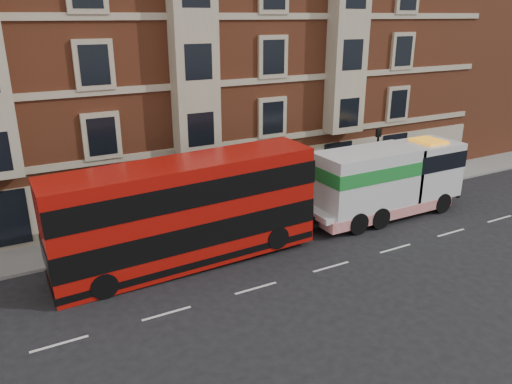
# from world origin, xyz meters

# --- Properties ---
(ground) EXTENTS (120.00, 120.00, 0.00)m
(ground) POSITION_xyz_m (0.00, 0.00, 0.00)
(ground) COLOR black
(ground) RESTS_ON ground
(sidewalk) EXTENTS (90.00, 3.00, 0.15)m
(sidewalk) POSITION_xyz_m (0.00, 7.50, 0.07)
(sidewalk) COLOR slate
(sidewalk) RESTS_ON ground
(victorian_terrace) EXTENTS (45.00, 12.00, 20.40)m
(victorian_terrace) POSITION_xyz_m (0.50, 15.00, 10.07)
(victorian_terrace) COLOR brown
(victorian_terrace) RESTS_ON ground
(filler_east) EXTENTS (18.00, 10.00, 19.00)m
(filler_east) POSITION_xyz_m (32.00, 14.00, 9.43)
(filler_east) COLOR brown
(filler_east) RESTS_ON ground
(lamp_post_west) EXTENTS (0.35, 0.15, 4.35)m
(lamp_post_west) POSITION_xyz_m (-6.00, 6.20, 2.68)
(lamp_post_west) COLOR black
(lamp_post_west) RESTS_ON sidewalk
(lamp_post_east) EXTENTS (0.35, 0.15, 4.35)m
(lamp_post_east) POSITION_xyz_m (12.00, 6.20, 2.68)
(lamp_post_east) COLOR black
(lamp_post_east) RESTS_ON sidewalk
(double_decker_bus) EXTENTS (12.29, 2.82, 4.98)m
(double_decker_bus) POSITION_xyz_m (-1.68, 3.60, 2.64)
(double_decker_bus) COLOR #A70E09
(double_decker_bus) RESTS_ON ground
(tow_truck) EXTENTS (9.84, 2.91, 4.10)m
(tow_truck) POSITION_xyz_m (10.38, 3.60, 2.17)
(tow_truck) COLOR silver
(tow_truck) RESTS_ON ground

